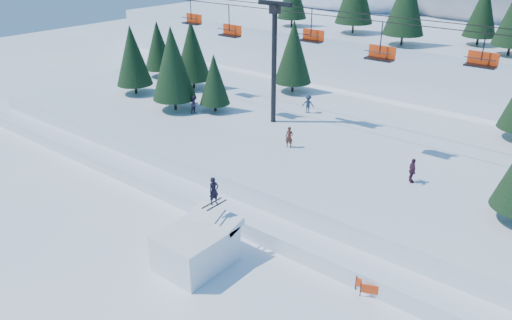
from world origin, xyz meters
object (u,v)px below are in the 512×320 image
Objects in this scene: banner_near at (388,293)px; banner_far at (381,290)px; jump_kicker at (197,246)px; chairlift at (381,61)px.

banner_far is at bearing -172.92° from banner_near.
jump_kicker is 10.54m from banner_far.
chairlift reaches higher than banner_far.
jump_kicker is at bearing -158.71° from banner_near.
banner_near is at bearing -59.43° from chairlift.
banner_far is (7.23, -12.88, -8.78)m from chairlift.
jump_kicker reaches higher than banner_near.
chairlift reaches higher than banner_near.
chairlift is at bearing 119.31° from banner_far.
chairlift is at bearing 81.41° from jump_kicker.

